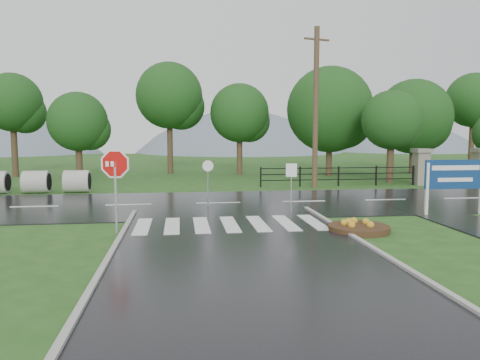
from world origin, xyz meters
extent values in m
plane|color=#234E1A|center=(0.00, 0.00, 0.00)|extent=(120.00, 120.00, 0.00)
cube|color=black|center=(0.00, 10.00, 0.00)|extent=(90.00, 8.00, 0.04)
cube|color=black|center=(8.50, 4.00, 0.00)|extent=(2.20, 11.00, 0.04)
cube|color=silver|center=(-3.00, 5.00, 0.06)|extent=(0.50, 2.80, 0.02)
cube|color=silver|center=(-2.00, 5.00, 0.06)|extent=(0.50, 2.80, 0.02)
cube|color=silver|center=(-1.00, 5.00, 0.06)|extent=(0.50, 2.80, 0.02)
cube|color=silver|center=(0.00, 5.00, 0.06)|extent=(0.50, 2.80, 0.02)
cube|color=silver|center=(1.00, 5.00, 0.06)|extent=(0.50, 2.80, 0.02)
cube|color=silver|center=(2.00, 5.00, 0.06)|extent=(0.50, 2.80, 0.02)
cube|color=silver|center=(3.00, 5.00, 0.06)|extent=(0.50, 2.80, 0.02)
cube|color=#A3A39B|center=(-3.55, -4.00, 0.00)|extent=(0.15, 24.00, 0.12)
cube|color=gray|center=(13.00, 16.00, 1.00)|extent=(0.80, 0.80, 2.00)
cube|color=#6B6659|center=(13.00, 16.00, 2.12)|extent=(1.00, 1.00, 0.24)
cube|color=black|center=(7.75, 16.00, 0.40)|extent=(9.50, 0.05, 0.05)
cube|color=black|center=(7.75, 16.00, 0.75)|extent=(9.50, 0.05, 0.05)
cube|color=black|center=(7.75, 16.00, 1.10)|extent=(9.50, 0.05, 0.05)
cube|color=black|center=(3.00, 16.00, 0.60)|extent=(0.08, 0.08, 1.20)
cube|color=black|center=(12.50, 16.00, 0.60)|extent=(0.08, 0.08, 1.20)
sphere|color=slate|center=(-28.00, 65.00, -14.40)|extent=(40.00, 40.00, 40.00)
sphere|color=slate|center=(8.00, 65.00, -17.28)|extent=(48.00, 48.00, 48.00)
sphere|color=slate|center=(36.00, 65.00, -12.96)|extent=(36.00, 36.00, 36.00)
cylinder|color=#9E9B93|center=(-9.34, 15.00, 0.60)|extent=(1.30, 1.20, 1.20)
cylinder|color=#9E9B93|center=(-7.24, 15.00, 0.60)|extent=(1.30, 1.20, 1.20)
cube|color=#939399|center=(-3.78, 4.33, 1.07)|extent=(0.06, 0.06, 2.14)
cylinder|color=white|center=(-3.78, 4.34, 2.25)|extent=(1.27, 0.27, 1.29)
cylinder|color=red|center=(-3.78, 4.33, 2.25)|extent=(1.10, 0.24, 1.12)
cube|color=silver|center=(7.82, 5.97, 1.04)|extent=(0.10, 0.10, 2.08)
cube|color=navy|center=(8.96, 5.97, 1.61)|extent=(2.50, 0.08, 1.15)
cube|color=white|center=(8.96, 5.93, 1.87)|extent=(1.98, 0.02, 0.19)
cube|color=white|center=(8.96, 5.93, 1.41)|extent=(1.46, 0.02, 0.16)
cylinder|color=#332111|center=(4.12, 3.53, 0.10)|extent=(2.01, 2.01, 0.20)
cube|color=#939399|center=(2.76, 7.41, 0.94)|extent=(0.04, 0.04, 1.87)
cube|color=white|center=(2.76, 7.39, 1.73)|extent=(0.43, 0.15, 0.54)
cylinder|color=#939399|center=(-0.52, 9.12, 0.95)|extent=(0.06, 0.06, 1.90)
cylinder|color=white|center=(-0.52, 9.10, 1.81)|extent=(0.48, 0.05, 0.48)
cylinder|color=#473523|center=(6.12, 15.50, 4.61)|extent=(0.31, 0.31, 9.22)
cube|color=brown|center=(6.12, 15.50, 8.50)|extent=(1.60, 0.55, 0.10)
cylinder|color=#3D2B1C|center=(11.69, 17.50, 1.67)|extent=(0.45, 0.45, 3.35)
sphere|color=#143D13|center=(11.69, 17.50, 4.02)|extent=(3.77, 3.77, 3.77)
camera|label=1|loc=(-1.70, -11.00, 3.28)|focal=35.00mm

